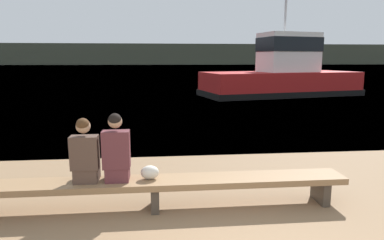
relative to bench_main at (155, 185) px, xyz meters
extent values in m
plane|color=#386084|center=(0.71, 122.78, -0.37)|extent=(240.00, 240.00, 0.00)
cube|color=#424738|center=(0.71, 131.81, 3.53)|extent=(600.00, 12.00, 7.80)
cube|color=#8E6B47|center=(0.00, 0.00, 0.04)|extent=(5.79, 0.53, 0.09)
cube|color=#42382D|center=(2.59, 0.00, -0.19)|extent=(0.12, 0.45, 0.36)
cube|color=#42382D|center=(0.00, 0.00, -0.19)|extent=(0.12, 0.45, 0.36)
cube|color=#4C382D|center=(-0.99, 0.06, 0.19)|extent=(0.34, 0.35, 0.21)
cube|color=#4C382D|center=(-0.99, -0.02, 0.54)|extent=(0.39, 0.22, 0.48)
sphere|color=tan|center=(-0.99, -0.02, 0.92)|extent=(0.20, 0.20, 0.20)
sphere|color=#472D19|center=(-0.99, -0.04, 0.95)|extent=(0.19, 0.19, 0.19)
cube|color=#56282D|center=(-0.54, 0.06, 0.19)|extent=(0.34, 0.35, 0.21)
cube|color=#56282D|center=(-0.54, -0.02, 0.57)|extent=(0.39, 0.22, 0.55)
sphere|color=tan|center=(-0.54, -0.02, 0.98)|extent=(0.20, 0.20, 0.20)
sphere|color=black|center=(-0.54, -0.04, 1.01)|extent=(0.18, 0.18, 0.18)
ellipsoid|color=beige|center=(-0.07, 0.03, 0.19)|extent=(0.27, 0.19, 0.21)
cube|color=#A81919|center=(7.61, 15.63, 0.34)|extent=(10.04, 5.48, 1.43)
cube|color=black|center=(7.61, 15.63, -0.20)|extent=(10.25, 5.66, 0.34)
cube|color=silver|center=(8.07, 15.73, 2.23)|extent=(3.70, 2.77, 2.34)
cube|color=black|center=(8.07, 15.73, 2.70)|extent=(3.78, 2.86, 0.84)
cylinder|color=#B2B2B7|center=(7.75, 15.66, 5.07)|extent=(0.14, 0.14, 3.34)
camera|label=1|loc=(0.07, -4.88, 1.86)|focal=32.00mm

